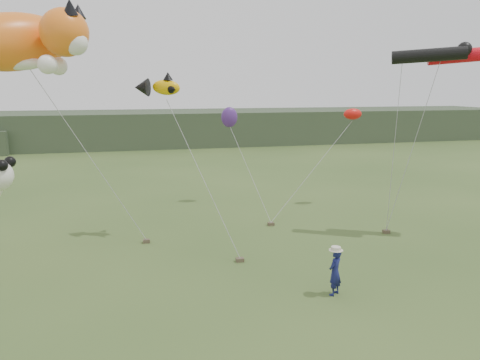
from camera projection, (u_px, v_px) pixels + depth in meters
name	position (u px, v px, depth m)	size (l,w,h in m)	color
ground	(303.00, 299.00, 15.69)	(120.00, 120.00, 0.00)	#385123
headland	(146.00, 129.00, 57.17)	(90.00, 13.00, 4.00)	#2D3D28
festival_attendant	(335.00, 272.00, 15.86)	(0.59, 0.39, 1.63)	#161A53
sandbag_anchors	(221.00, 247.00, 20.52)	(17.28, 6.12, 0.16)	brown
cat_kite	(24.00, 41.00, 19.01)	(6.83, 5.03, 3.07)	orange
fish_kite	(157.00, 87.00, 21.19)	(2.25, 1.48, 1.09)	#F4B304
tube_kites	(456.00, 54.00, 21.06)	(5.13, 2.39, 1.04)	black
misc_kites	(275.00, 116.00, 27.85)	(8.01, 2.90, 1.22)	red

